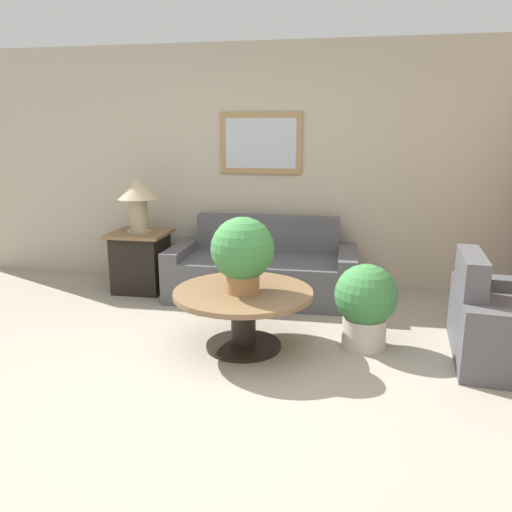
{
  "coord_description": "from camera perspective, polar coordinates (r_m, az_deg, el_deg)",
  "views": [
    {
      "loc": [
        0.82,
        -2.83,
        1.66
      ],
      "look_at": [
        0.04,
        1.53,
        0.57
      ],
      "focal_mm": 35.0,
      "sensor_mm": 36.0,
      "label": 1
    }
  ],
  "objects": [
    {
      "name": "potted_plant_on_table",
      "position": [
        3.76,
        -1.54,
        0.5
      ],
      "size": [
        0.48,
        0.48,
        0.58
      ],
      "color": "#9E6B42",
      "rests_on": "coffee_table"
    },
    {
      "name": "wall_back",
      "position": [
        5.56,
        1.61,
        10.15
      ],
      "size": [
        7.41,
        0.09,
        2.6
      ],
      "color": "#B2A893",
      "rests_on": "ground_plane"
    },
    {
      "name": "couch_main",
      "position": [
        5.19,
        0.79,
        -1.77
      ],
      "size": [
        1.9,
        0.89,
        0.8
      ],
      "color": "#4C4C51",
      "rests_on": "ground_plane"
    },
    {
      "name": "table_lamp",
      "position": [
        5.39,
        -13.39,
        6.78
      ],
      "size": [
        0.44,
        0.44,
        0.57
      ],
      "color": "tan",
      "rests_on": "side_table"
    },
    {
      "name": "ground_plane",
      "position": [
        3.38,
        -5.51,
        -15.64
      ],
      "size": [
        20.0,
        20.0,
        0.0
      ],
      "primitive_type": "plane",
      "color": "gray"
    },
    {
      "name": "coffee_table",
      "position": [
        3.93,
        -1.46,
        -5.75
      ],
      "size": [
        1.09,
        1.09,
        0.48
      ],
      "color": "black",
      "rests_on": "ground_plane"
    },
    {
      "name": "potted_plant_floor",
      "position": [
        4.02,
        12.4,
        -5.22
      ],
      "size": [
        0.49,
        0.49,
        0.68
      ],
      "color": "beige",
      "rests_on": "ground_plane"
    },
    {
      "name": "side_table",
      "position": [
        5.52,
        -12.98,
        -0.51
      ],
      "size": [
        0.59,
        0.59,
        0.64
      ],
      "color": "black",
      "rests_on": "ground_plane"
    }
  ]
}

